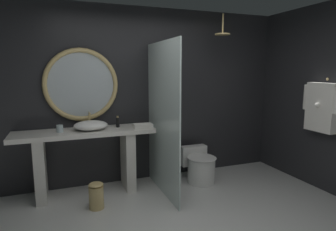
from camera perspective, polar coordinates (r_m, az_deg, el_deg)
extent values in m
cube|color=#232326|center=(4.40, -5.91, 3.96)|extent=(4.80, 0.10, 2.60)
cube|color=#232326|center=(4.67, 27.48, 3.27)|extent=(0.10, 2.47, 2.60)
cube|color=silver|center=(4.01, -16.18, -3.22)|extent=(1.84, 0.52, 0.06)
cube|color=silver|center=(4.12, -24.01, -9.74)|extent=(0.13, 0.44, 0.83)
cube|color=silver|center=(4.20, -7.98, -8.66)|extent=(0.13, 0.44, 0.83)
ellipsoid|color=white|center=(3.97, -15.09, -1.91)|extent=(0.45, 0.37, 0.13)
cylinder|color=tan|center=(4.13, -15.35, -0.82)|extent=(0.02, 0.02, 0.22)
cylinder|color=tan|center=(4.05, -15.33, 0.45)|extent=(0.02, 0.13, 0.02)
cylinder|color=silver|center=(3.96, -20.71, -2.44)|extent=(0.08, 0.08, 0.10)
cylinder|color=black|center=(4.09, -9.97, -1.36)|extent=(0.05, 0.05, 0.14)
cylinder|color=tan|center=(4.07, -10.00, -0.25)|extent=(0.03, 0.03, 0.02)
torus|color=tan|center=(4.16, -16.84, 5.85)|extent=(1.01, 0.07, 1.01)
cylinder|color=#B2BCC1|center=(4.17, -16.85, 5.85)|extent=(0.91, 0.01, 0.91)
cube|color=silver|center=(3.85, -1.08, -0.79)|extent=(0.02, 1.22, 2.06)
cylinder|color=tan|center=(4.48, 10.85, 17.50)|extent=(0.02, 0.02, 0.28)
cylinder|color=tan|center=(4.46, 10.79, 15.58)|extent=(0.22, 0.22, 0.02)
sphere|color=tan|center=(4.46, 29.15, 6.36)|extent=(0.04, 0.04, 0.04)
cube|color=silver|center=(4.43, 28.18, 1.43)|extent=(0.12, 0.44, 0.67)
cylinder|color=silver|center=(4.58, 26.04, 3.32)|extent=(0.11, 0.11, 0.35)
sphere|color=silver|center=(4.37, 27.57, 1.83)|extent=(0.07, 0.07, 0.07)
cylinder|color=white|center=(4.43, 6.65, -10.76)|extent=(0.41, 0.41, 0.38)
ellipsoid|color=white|center=(4.36, 6.70, -8.28)|extent=(0.43, 0.48, 0.02)
cube|color=white|center=(4.62, 5.07, -7.88)|extent=(0.41, 0.15, 0.31)
cylinder|color=tan|center=(3.76, -14.05, -15.51)|extent=(0.18, 0.18, 0.28)
ellipsoid|color=tan|center=(3.70, -14.15, -13.19)|extent=(0.18, 0.18, 0.05)
cube|color=silver|center=(3.97, -5.02, -2.11)|extent=(0.26, 0.18, 0.06)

